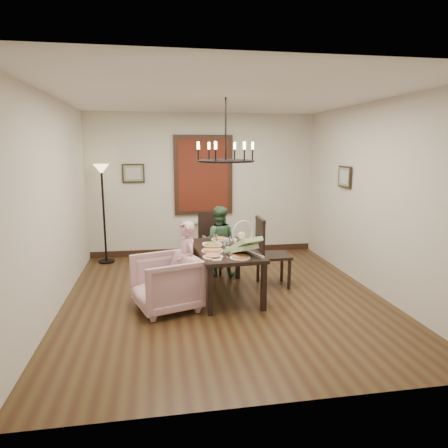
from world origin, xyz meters
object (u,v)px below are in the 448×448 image
object	(u,v)px
chair_far	(210,242)
baby_bouncer	(243,244)
floor_lamp	(104,215)
elderly_woman	(187,270)
dining_table	(226,254)
drinking_glass	(234,245)
chair_right	(274,252)
seated_man	(219,247)
armchair	(166,283)

from	to	relation	value
chair_far	baby_bouncer	bearing A→B (deg)	-67.67
floor_lamp	elderly_woman	bearing A→B (deg)	-59.49
dining_table	drinking_glass	bearing A→B (deg)	-43.01
chair_far	chair_right	size ratio (longest dim) A/B	0.95
elderly_woman	floor_lamp	xyz separation A→B (m)	(-1.35, 2.29, 0.42)
drinking_glass	dining_table	bearing A→B (deg)	139.97
seated_man	baby_bouncer	world-z (taller)	baby_bouncer
chair_right	armchair	world-z (taller)	chair_right
armchair	elderly_woman	xyz separation A→B (m)	(0.29, 0.15, 0.11)
elderly_woman	floor_lamp	size ratio (longest dim) A/B	0.53
armchair	drinking_glass	size ratio (longest dim) A/B	6.51
seated_man	drinking_glass	distance (m)	1.05
dining_table	seated_man	world-z (taller)	seated_man
floor_lamp	armchair	bearing A→B (deg)	-66.46
chair_far	dining_table	bearing A→B (deg)	-72.91
dining_table	elderly_woman	distance (m)	0.65
baby_bouncer	seated_man	bearing A→B (deg)	71.77
baby_bouncer	floor_lamp	xyz separation A→B (m)	(-2.11, 2.46, 0.04)
chair_right	baby_bouncer	xyz separation A→B (m)	(-0.63, -0.68, 0.31)
dining_table	baby_bouncer	bearing A→B (deg)	-70.31
baby_bouncer	chair_right	bearing A→B (deg)	23.09
elderly_woman	chair_right	bearing A→B (deg)	93.84
drinking_glass	floor_lamp	xyz separation A→B (m)	(-2.05, 2.14, 0.14)
chair_far	seated_man	world-z (taller)	chair_far
drinking_glass	floor_lamp	bearing A→B (deg)	133.78
armchair	baby_bouncer	xyz separation A→B (m)	(1.05, -0.01, 0.50)
elderly_woman	drinking_glass	world-z (taller)	elderly_woman
seated_man	drinking_glass	world-z (taller)	seated_man
dining_table	armchair	xyz separation A→B (m)	(-0.87, -0.40, -0.25)
chair_far	seated_man	distance (m)	0.25
chair_right	floor_lamp	size ratio (longest dim) A/B	0.61
dining_table	baby_bouncer	size ratio (longest dim) A/B	3.06
dining_table	chair_right	xyz separation A→B (m)	(0.80, 0.26, -0.07)
baby_bouncer	floor_lamp	size ratio (longest dim) A/B	0.28
baby_bouncer	floor_lamp	bearing A→B (deg)	106.75
armchair	chair_right	bearing A→B (deg)	93.66
baby_bouncer	chair_far	bearing A→B (deg)	75.21
chair_right	drinking_glass	xyz separation A→B (m)	(-0.69, -0.35, 0.21)
chair_right	elderly_woman	distance (m)	1.48
chair_right	baby_bouncer	world-z (taller)	chair_right
dining_table	drinking_glass	distance (m)	0.20
dining_table	baby_bouncer	xyz separation A→B (m)	(0.17, -0.41, 0.25)
elderly_woman	dining_table	bearing A→B (deg)	96.54
seated_man	floor_lamp	xyz separation A→B (m)	(-1.98, 1.13, 0.41)
armchair	seated_man	world-z (taller)	seated_man
chair_right	seated_man	xyz separation A→B (m)	(-0.76, 0.66, -0.06)
chair_right	elderly_woman	world-z (taller)	chair_right
drinking_glass	chair_right	bearing A→B (deg)	27.10
elderly_woman	baby_bouncer	bearing A→B (deg)	61.50
chair_right	drinking_glass	distance (m)	0.81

